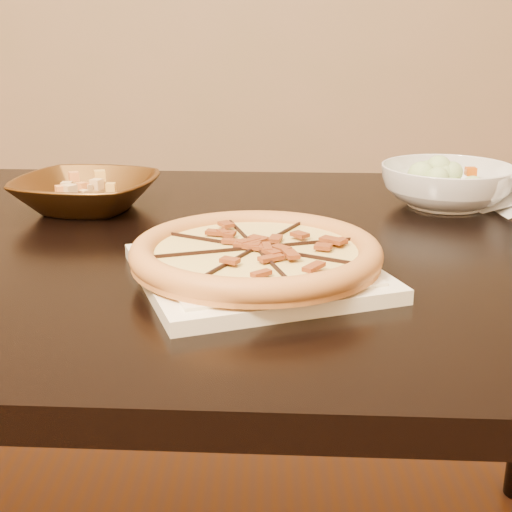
# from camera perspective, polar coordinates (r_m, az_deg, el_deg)

# --- Properties ---
(dining_table) EXTENTS (1.58, 1.05, 0.75)m
(dining_table) POSITION_cam_1_polar(r_m,az_deg,el_deg) (1.09, -3.97, -3.05)
(dining_table) COLOR black
(dining_table) RESTS_ON floor
(plate) EXTENTS (0.36, 0.36, 0.02)m
(plate) POSITION_cam_1_polar(r_m,az_deg,el_deg) (0.89, -0.00, -1.20)
(plate) COLOR #FCF0CF
(plate) RESTS_ON dining_table
(pizza) EXTENTS (0.31, 0.31, 0.03)m
(pizza) POSITION_cam_1_polar(r_m,az_deg,el_deg) (0.88, -0.00, 0.25)
(pizza) COLOR #C36B37
(pizza) RESTS_ON plate
(bronze_bowl) EXTENTS (0.27, 0.27, 0.06)m
(bronze_bowl) POSITION_cam_1_polar(r_m,az_deg,el_deg) (1.25, -13.38, 4.90)
(bronze_bowl) COLOR brown
(bronze_bowl) RESTS_ON dining_table
(mixed_dish) EXTENTS (0.09, 0.11, 0.03)m
(mixed_dish) POSITION_cam_1_polar(r_m,az_deg,el_deg) (1.24, -13.61, 6.81)
(mixed_dish) COLOR #DFB272
(mixed_dish) RESTS_ON bronze_bowl
(salad_bowl) EXTENTS (0.30, 0.30, 0.07)m
(salad_bowl) POSITION_cam_1_polar(r_m,az_deg,el_deg) (1.28, 15.01, 5.44)
(salad_bowl) COLOR white
(salad_bowl) RESTS_ON dining_table
(salad) EXTENTS (0.11, 0.11, 0.04)m
(salad) POSITION_cam_1_polar(r_m,az_deg,el_deg) (1.27, 15.17, 7.78)
(salad) COLOR #AEC68E
(salad) RESTS_ON salad_bowl
(cling_film) EXTENTS (0.21, 0.19, 0.05)m
(cling_film) POSITION_cam_1_polar(r_m,az_deg,el_deg) (1.28, 19.59, 4.54)
(cling_film) COLOR white
(cling_film) RESTS_ON dining_table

